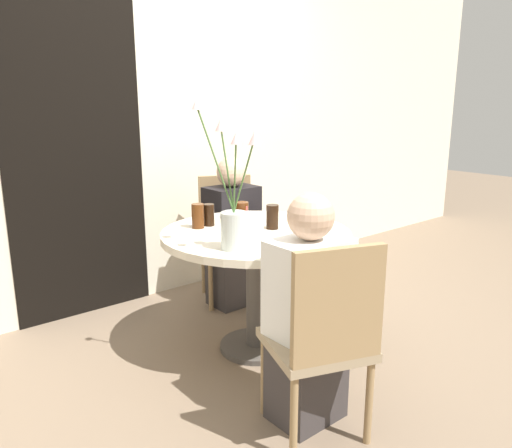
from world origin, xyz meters
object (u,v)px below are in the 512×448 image
(birthday_cake, at_px, (247,223))
(flower_vase, at_px, (234,215))
(chair_near_front, at_px, (228,231))
(drink_glass_3, at_px, (242,213))
(side_plate, at_px, (234,216))
(drink_glass_1, at_px, (209,215))
(drink_glass_0, at_px, (272,217))
(chair_right_flank, at_px, (325,333))
(drink_glass_2, at_px, (198,216))
(person_guest, at_px, (232,237))
(person_woman, at_px, (308,318))

(birthday_cake, height_order, flower_vase, flower_vase)
(chair_near_front, bearing_deg, birthday_cake, -93.36)
(drink_glass_3, bearing_deg, side_plate, 66.91)
(drink_glass_1, bearing_deg, flower_vase, -110.47)
(flower_vase, relative_size, drink_glass_0, 5.19)
(drink_glass_3, bearing_deg, chair_near_front, 60.91)
(chair_right_flank, height_order, flower_vase, flower_vase)
(side_plate, bearing_deg, drink_glass_2, -163.76)
(flower_vase, height_order, drink_glass_1, flower_vase)
(person_guest, bearing_deg, drink_glass_3, -120.15)
(side_plate, height_order, person_woman, person_woman)
(chair_near_front, xyz_separation_m, drink_glass_2, (-0.58, -0.50, 0.29))
(side_plate, relative_size, drink_glass_2, 1.30)
(chair_near_front, distance_m, chair_right_flank, 1.70)
(drink_glass_1, xyz_separation_m, person_woman, (-0.11, -0.91, -0.28))
(birthday_cake, xyz_separation_m, drink_glass_3, (0.08, 0.15, 0.02))
(birthday_cake, height_order, drink_glass_3, birthday_cake)
(flower_vase, relative_size, drink_glass_3, 5.48)
(flower_vase, bearing_deg, drink_glass_0, 24.07)
(chair_near_front, relative_size, drink_glass_1, 7.05)
(chair_right_flank, xyz_separation_m, person_guest, (0.59, 1.42, -0.00))
(side_plate, xyz_separation_m, drink_glass_2, (-0.33, -0.09, 0.06))
(chair_near_front, xyz_separation_m, drink_glass_0, (-0.26, -0.78, 0.29))
(chair_near_front, distance_m, person_woman, 1.54)
(flower_vase, xyz_separation_m, person_woman, (0.06, -0.45, -0.39))
(drink_glass_1, relative_size, person_guest, 0.12)
(chair_near_front, distance_m, side_plate, 0.53)
(drink_glass_1, distance_m, drink_glass_3, 0.19)
(drink_glass_1, relative_size, person_woman, 0.12)
(side_plate, xyz_separation_m, person_guest, (0.18, 0.26, -0.23))
(drink_glass_2, bearing_deg, drink_glass_3, -18.41)
(drink_glass_2, bearing_deg, chair_near_front, 41.08)
(drink_glass_2, xyz_separation_m, person_woman, (-0.03, -0.91, -0.29))
(drink_glass_0, bearing_deg, chair_right_flank, -117.24)
(chair_near_front, xyz_separation_m, drink_glass_3, (-0.33, -0.58, 0.28))
(drink_glass_1, distance_m, drink_glass_2, 0.08)
(chair_near_front, xyz_separation_m, flower_vase, (-0.67, -0.96, 0.39))
(drink_glass_2, bearing_deg, chair_right_flank, -94.81)
(chair_near_front, bearing_deg, drink_glass_2, -113.20)
(chair_right_flank, relative_size, drink_glass_1, 7.05)
(side_plate, bearing_deg, drink_glass_1, -160.29)
(side_plate, relative_size, person_guest, 0.17)
(birthday_cake, height_order, drink_glass_2, birthday_cake)
(side_plate, distance_m, person_woman, 1.09)
(chair_near_front, height_order, drink_glass_2, chair_near_front)
(drink_glass_0, xyz_separation_m, person_guest, (0.19, 0.64, -0.29))
(chair_right_flank, distance_m, birthday_cake, 0.91)
(chair_near_front, height_order, person_woman, person_woman)
(flower_vase, bearing_deg, chair_near_front, 55.17)
(side_plate, bearing_deg, drink_glass_0, -92.26)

